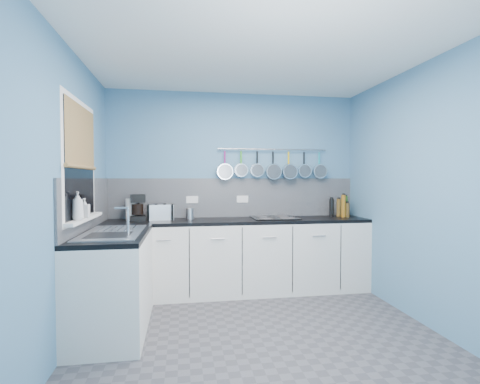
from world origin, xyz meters
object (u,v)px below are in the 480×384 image
object	(u,v)px
toaster	(161,212)
hob	(274,218)
paper_towel	(131,209)
canister	(190,214)
soap_bottle_b	(84,208)
soap_bottle_a	(78,206)
coffee_maker	(138,207)

from	to	relation	value
toaster	hob	bearing A→B (deg)	-15.74
hob	paper_towel	bearing A→B (deg)	177.74
paper_towel	toaster	distance (m)	0.35
canister	hob	bearing A→B (deg)	-2.35
soap_bottle_b	hob	xyz separation A→B (m)	(1.99, 0.98, -0.23)
paper_towel	toaster	world-z (taller)	paper_towel
soap_bottle_a	hob	world-z (taller)	soap_bottle_a
coffee_maker	canister	bearing A→B (deg)	-10.27
toaster	coffee_maker	bearing A→B (deg)	172.10
paper_towel	toaster	size ratio (longest dim) A/B	0.89
coffee_maker	paper_towel	bearing A→B (deg)	147.80
paper_towel	coffee_maker	size ratio (longest dim) A/B	0.83
toaster	canister	xyz separation A→B (m)	(0.35, -0.02, -0.02)
canister	hob	xyz separation A→B (m)	(1.05, -0.04, -0.06)
soap_bottle_b	soap_bottle_a	bearing A→B (deg)	-90.00
soap_bottle_b	toaster	world-z (taller)	soap_bottle_b
soap_bottle_b	paper_towel	size ratio (longest dim) A/B	0.67
soap_bottle_a	toaster	size ratio (longest dim) A/B	0.83
soap_bottle_a	toaster	bearing A→B (deg)	64.43
soap_bottle_a	soap_bottle_b	world-z (taller)	soap_bottle_a
soap_bottle_a	paper_towel	bearing A→B (deg)	78.93
soap_bottle_b	paper_towel	world-z (taller)	soap_bottle_b
soap_bottle_a	hob	xyz separation A→B (m)	(1.99, 1.18, -0.26)
coffee_maker	soap_bottle_a	bearing A→B (deg)	-116.17
soap_bottle_b	toaster	size ratio (longest dim) A/B	0.60
toaster	hob	size ratio (longest dim) A/B	0.52
soap_bottle_a	coffee_maker	size ratio (longest dim) A/B	0.77
soap_bottle_a	canister	size ratio (longest dim) A/B	1.76
toaster	canister	bearing A→B (deg)	-16.11
toaster	soap_bottle_b	bearing A→B (deg)	-133.02
hob	soap_bottle_b	bearing A→B (deg)	-153.78
soap_bottle_a	coffee_maker	xyz separation A→B (m)	(0.33, 1.22, -0.11)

